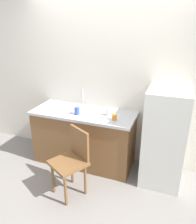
% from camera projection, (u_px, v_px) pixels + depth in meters
% --- Properties ---
extents(ground_plane, '(8.00, 8.00, 0.00)m').
position_uv_depth(ground_plane, '(86.00, 191.00, 2.99)').
color(ground_plane, gray).
extents(back_wall, '(4.80, 0.10, 2.43)m').
position_uv_depth(back_wall, '(110.00, 85.00, 3.40)').
color(back_wall, silver).
rests_on(back_wall, ground_plane).
extents(cabinet_base, '(1.52, 0.60, 0.83)m').
position_uv_depth(cabinet_base, '(84.00, 138.00, 3.49)').
color(cabinet_base, brown).
rests_on(cabinet_base, ground_plane).
extents(countertop, '(1.56, 0.64, 0.04)m').
position_uv_depth(countertop, '(84.00, 113.00, 3.33)').
color(countertop, '#B7B7BC').
rests_on(countertop, cabinet_base).
extents(faucet, '(0.02, 0.02, 0.28)m').
position_uv_depth(faucet, '(83.00, 97.00, 3.52)').
color(faucet, '#B7B7BC').
rests_on(faucet, countertop).
extents(refrigerator, '(0.53, 0.63, 1.34)m').
position_uv_depth(refrigerator, '(165.00, 137.00, 2.99)').
color(refrigerator, silver).
rests_on(refrigerator, ground_plane).
extents(chair, '(0.54, 0.54, 0.89)m').
position_uv_depth(chair, '(72.00, 159.00, 2.81)').
color(chair, brown).
rests_on(chair, ground_plane).
extents(cup_orange, '(0.06, 0.06, 0.09)m').
position_uv_depth(cup_orange, '(114.00, 117.00, 3.02)').
color(cup_orange, orange).
rests_on(cup_orange, countertop).
extents(cup_blue, '(0.07, 0.07, 0.11)m').
position_uv_depth(cup_blue, '(77.00, 111.00, 3.21)').
color(cup_blue, blue).
rests_on(cup_blue, countertop).
extents(cup_white, '(0.08, 0.08, 0.10)m').
position_uv_depth(cup_white, '(109.00, 112.00, 3.17)').
color(cup_white, white).
rests_on(cup_white, countertop).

